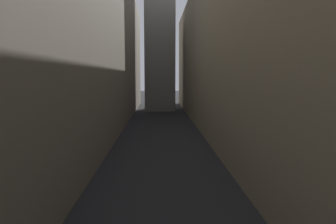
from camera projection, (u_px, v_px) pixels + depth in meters
name	position (u px, v px, depth m)	size (l,w,h in m)	color
ground_plane	(161.00, 146.00, 35.86)	(264.00, 264.00, 0.00)	#232326
building_block_left	(55.00, 37.00, 36.10)	(13.21, 108.00, 24.49)	gray
building_block_right	(256.00, 46.00, 36.87)	(11.07, 108.00, 22.73)	gray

